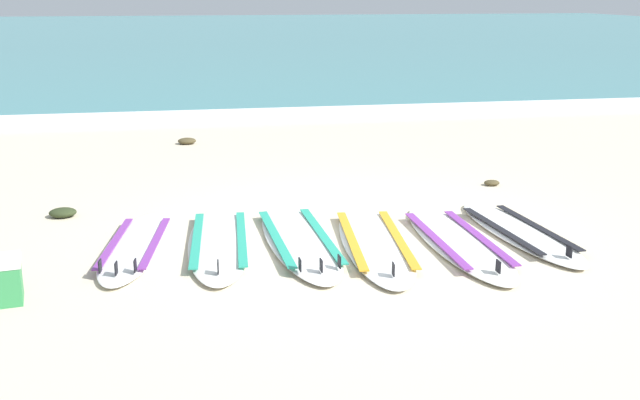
% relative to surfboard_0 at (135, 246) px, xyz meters
% --- Properties ---
extents(ground_plane, '(80.00, 80.00, 0.00)m').
position_rel_surfboard_0_xyz_m(ground_plane, '(2.23, 0.04, -0.04)').
color(ground_plane, beige).
extents(sea, '(80.00, 60.00, 0.10)m').
position_rel_surfboard_0_xyz_m(sea, '(2.23, 36.91, 0.01)').
color(sea, teal).
rests_on(sea, ground).
extents(wave_foam_strip, '(80.00, 1.28, 0.11)m').
position_rel_surfboard_0_xyz_m(wave_foam_strip, '(2.23, 7.55, 0.02)').
color(wave_foam_strip, white).
rests_on(wave_foam_strip, ground).
extents(surfboard_0, '(0.84, 2.26, 0.18)m').
position_rel_surfboard_0_xyz_m(surfboard_0, '(0.00, 0.00, 0.00)').
color(surfboard_0, white).
rests_on(surfboard_0, ground).
extents(surfboard_1, '(0.78, 2.49, 0.18)m').
position_rel_surfboard_0_xyz_m(surfboard_1, '(0.82, -0.03, -0.00)').
color(surfboard_1, silver).
rests_on(surfboard_1, ground).
extents(surfboard_2, '(0.73, 2.60, 0.18)m').
position_rel_surfboard_0_xyz_m(surfboard_2, '(1.61, -0.10, -0.00)').
color(surfboard_2, white).
rests_on(surfboard_2, ground).
extents(surfboard_3, '(0.89, 2.63, 0.18)m').
position_rel_surfboard_0_xyz_m(surfboard_3, '(2.33, -0.32, -0.00)').
color(surfboard_3, white).
rests_on(surfboard_3, ground).
extents(surfboard_4, '(0.64, 2.51, 0.18)m').
position_rel_surfboard_0_xyz_m(surfboard_4, '(3.14, -0.44, -0.00)').
color(surfboard_4, silver).
rests_on(surfboard_4, ground).
extents(surfboard_5, '(0.76, 2.34, 0.18)m').
position_rel_surfboard_0_xyz_m(surfboard_5, '(3.88, -0.27, -0.00)').
color(surfboard_5, white).
rests_on(surfboard_5, ground).
extents(seaweed_clump_near_shoreline, '(0.30, 0.24, 0.10)m').
position_rel_surfboard_0_xyz_m(seaweed_clump_near_shoreline, '(0.60, 5.23, 0.02)').
color(seaweed_clump_near_shoreline, '#4C4228').
rests_on(seaweed_clump_near_shoreline, ground).
extents(seaweed_clump_mid_sand, '(0.30, 0.24, 0.10)m').
position_rel_surfboard_0_xyz_m(seaweed_clump_mid_sand, '(-0.84, 1.27, 0.02)').
color(seaweed_clump_mid_sand, '#2D381E').
rests_on(seaweed_clump_mid_sand, ground).
extents(seaweed_clump_by_the_boards, '(0.20, 0.16, 0.07)m').
position_rel_surfboard_0_xyz_m(seaweed_clump_by_the_boards, '(4.43, 1.73, -0.00)').
color(seaweed_clump_by_the_boards, '#4C4228').
rests_on(seaweed_clump_by_the_boards, ground).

